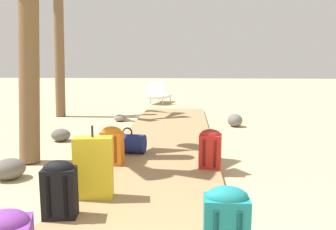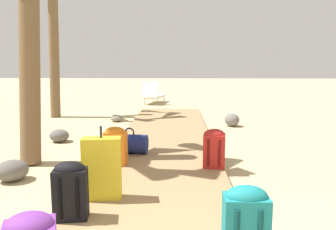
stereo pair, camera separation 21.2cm
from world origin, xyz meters
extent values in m
plane|color=tan|center=(0.00, 3.99, 0.00)|extent=(60.00, 60.00, 0.00)
cube|color=#9E7A51|center=(0.00, 4.99, 0.04)|extent=(1.77, 9.98, 0.08)
ellipsoid|color=#6B2D84|center=(-0.58, 0.99, 0.60)|extent=(0.33, 0.31, 0.14)
cube|color=gold|center=(-0.54, 2.65, 0.41)|extent=(0.42, 0.23, 0.66)
cylinder|color=black|center=(-0.54, 2.65, 0.80)|extent=(0.02, 0.02, 0.12)
ellipsoid|color=#197A7F|center=(0.72, 1.44, 0.61)|extent=(0.29, 0.19, 0.15)
cube|color=black|center=(-0.73, 2.17, 0.31)|extent=(0.33, 0.24, 0.47)
ellipsoid|color=black|center=(-0.73, 2.17, 0.55)|extent=(0.31, 0.23, 0.15)
cylinder|color=black|center=(-0.79, 2.06, 0.31)|extent=(0.04, 0.04, 0.38)
cylinder|color=black|center=(-0.64, 2.08, 0.31)|extent=(0.04, 0.04, 0.38)
cylinder|color=navy|center=(-0.52, 4.50, 0.23)|extent=(0.59, 0.36, 0.30)
torus|color=black|center=(-0.52, 4.50, 0.41)|extent=(0.17, 0.04, 0.16)
cube|color=red|center=(0.75, 3.81, 0.31)|extent=(0.32, 0.28, 0.46)
ellipsoid|color=red|center=(0.75, 3.81, 0.54)|extent=(0.31, 0.27, 0.15)
cylinder|color=#5B110F|center=(0.66, 3.70, 0.31)|extent=(0.04, 0.04, 0.37)
cylinder|color=#5B110F|center=(0.81, 3.68, 0.31)|extent=(0.04, 0.04, 0.37)
cube|color=orange|center=(-0.63, 3.87, 0.31)|extent=(0.32, 0.21, 0.47)
ellipsoid|color=orange|center=(-0.63, 3.87, 0.55)|extent=(0.30, 0.20, 0.15)
cylinder|color=#70380C|center=(-0.71, 3.78, 0.31)|extent=(0.04, 0.04, 0.38)
cylinder|color=#70380C|center=(-0.56, 3.77, 0.31)|extent=(0.04, 0.04, 0.38)
cylinder|color=brown|center=(-1.96, 4.32, 1.97)|extent=(0.30, 0.74, 3.94)
cylinder|color=brown|center=(-3.22, 8.78, 2.19)|extent=(0.27, 0.56, 4.39)
cube|color=white|center=(-0.67, 12.20, 0.26)|extent=(0.85, 1.49, 0.08)
cube|color=white|center=(-0.78, 11.61, 0.54)|extent=(0.67, 0.55, 0.54)
cylinder|color=silver|center=(-0.80, 12.79, 0.11)|extent=(0.04, 0.04, 0.22)
cylinder|color=silver|center=(-0.33, 12.70, 0.11)|extent=(0.04, 0.04, 0.22)
cylinder|color=silver|center=(-1.01, 11.69, 0.11)|extent=(0.04, 0.04, 0.22)
cylinder|color=silver|center=(-0.54, 11.60, 0.11)|extent=(0.04, 0.04, 0.22)
ellipsoid|color=#5B5651|center=(-2.04, 5.59, 0.12)|extent=(0.53, 0.53, 0.24)
ellipsoid|color=slate|center=(1.54, 7.37, 0.15)|extent=(0.44, 0.50, 0.31)
ellipsoid|color=#5B5651|center=(-1.88, 3.38, 0.14)|extent=(0.56, 0.56, 0.27)
ellipsoid|color=gray|center=(-1.36, 7.93, 0.09)|extent=(0.38, 0.37, 0.18)
camera|label=1|loc=(0.47, -0.77, 1.50)|focal=36.46mm
camera|label=2|loc=(0.26, -0.78, 1.50)|focal=36.46mm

